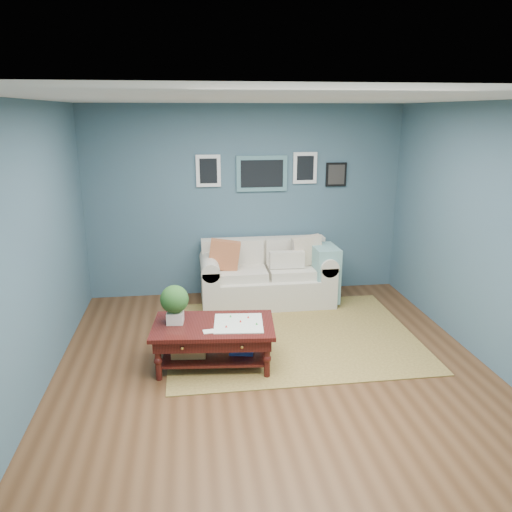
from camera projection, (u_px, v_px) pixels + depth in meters
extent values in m
plane|color=brown|center=(275.00, 374.00, 5.12)|extent=(5.00, 5.00, 0.00)
plane|color=white|center=(278.00, 98.00, 4.36)|extent=(5.00, 5.00, 0.00)
cube|color=#415D6D|center=(246.00, 202.00, 7.12)|extent=(4.50, 0.02, 2.70)
cube|color=#415D6D|center=(369.00, 384.00, 2.36)|extent=(4.50, 0.02, 2.70)
cube|color=#415D6D|center=(28.00, 256.00, 4.44)|extent=(0.02, 5.00, 2.70)
cube|color=#415D6D|center=(496.00, 239.00, 5.03)|extent=(0.02, 5.00, 2.70)
cube|color=slate|center=(262.00, 174.00, 7.01)|extent=(0.72, 0.03, 0.50)
cube|color=black|center=(262.00, 174.00, 6.99)|extent=(0.60, 0.01, 0.38)
cube|color=white|center=(208.00, 171.00, 6.90)|extent=(0.34, 0.03, 0.44)
cube|color=white|center=(305.00, 168.00, 7.07)|extent=(0.34, 0.03, 0.44)
cube|color=black|center=(336.00, 174.00, 7.16)|extent=(0.30, 0.03, 0.34)
cube|color=brown|center=(291.00, 335.00, 5.98)|extent=(2.90, 2.32, 0.01)
cube|color=beige|center=(267.00, 289.00, 6.98)|extent=(1.35, 0.84, 0.40)
cube|color=beige|center=(263.00, 253.00, 7.17)|extent=(1.77, 0.21, 0.46)
cube|color=beige|center=(210.00, 285.00, 6.85)|extent=(0.23, 0.84, 0.59)
cube|color=beige|center=(322.00, 280.00, 7.06)|extent=(0.23, 0.84, 0.59)
cylinder|color=beige|center=(209.00, 265.00, 6.77)|extent=(0.25, 0.84, 0.25)
cylinder|color=beige|center=(322.00, 260.00, 6.98)|extent=(0.25, 0.84, 0.25)
cube|color=beige|center=(241.00, 274.00, 6.81)|extent=(0.68, 0.53, 0.12)
cube|color=beige|center=(293.00, 271.00, 6.90)|extent=(0.68, 0.53, 0.12)
cube|color=beige|center=(239.00, 252.00, 7.00)|extent=(0.68, 0.11, 0.34)
cube|color=beige|center=(290.00, 250.00, 7.09)|extent=(0.68, 0.11, 0.34)
cube|color=#C95635|center=(224.00, 255.00, 6.71)|extent=(0.46, 0.16, 0.45)
cube|color=beige|center=(307.00, 251.00, 6.93)|extent=(0.45, 0.17, 0.44)
cube|color=beige|center=(287.00, 260.00, 6.80)|extent=(0.48, 0.11, 0.23)
cube|color=#80BBB8|center=(324.00, 273.00, 6.91)|extent=(0.32, 0.52, 0.76)
cube|color=black|center=(213.00, 326.00, 5.18)|extent=(1.32, 0.85, 0.04)
cube|color=black|center=(214.00, 333.00, 5.20)|extent=(1.23, 0.76, 0.13)
cube|color=black|center=(214.00, 355.00, 5.27)|extent=(1.11, 0.64, 0.03)
sphere|color=gold|center=(182.00, 348.00, 4.87)|extent=(0.03, 0.03, 0.03)
sphere|color=gold|center=(242.00, 347.00, 4.89)|extent=(0.03, 0.03, 0.03)
cylinder|color=black|center=(158.00, 360.00, 4.95)|extent=(0.06, 0.06, 0.43)
cylinder|color=black|center=(267.00, 358.00, 4.99)|extent=(0.06, 0.06, 0.43)
cylinder|color=black|center=(166.00, 336.00, 5.49)|extent=(0.06, 0.06, 0.43)
cylinder|color=black|center=(264.00, 334.00, 5.53)|extent=(0.06, 0.06, 0.43)
cube|color=silver|center=(175.00, 317.00, 5.19)|extent=(0.18, 0.18, 0.13)
sphere|color=#214A18|center=(174.00, 299.00, 5.13)|extent=(0.29, 0.29, 0.29)
cube|color=white|center=(238.00, 323.00, 5.18)|extent=(0.55, 0.55, 0.01)
cube|color=#A9734B|center=(189.00, 345.00, 5.23)|extent=(0.38, 0.28, 0.21)
cube|color=navy|center=(242.00, 347.00, 5.28)|extent=(0.27, 0.21, 0.12)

